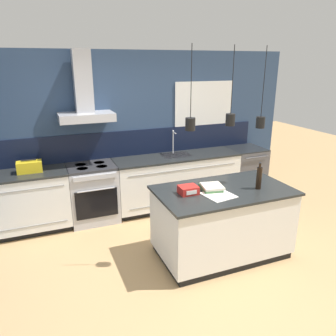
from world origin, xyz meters
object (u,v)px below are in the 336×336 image
(oven_range, at_px, (93,193))
(bottle_on_island, at_px, (259,178))
(dishwasher, at_px, (244,171))
(book_stack, at_px, (211,187))
(red_supply_box, at_px, (188,190))
(yellow_toolbox, at_px, (29,167))

(oven_range, xyz_separation_m, bottle_on_island, (1.78, -1.75, 0.60))
(dishwasher, relative_size, bottle_on_island, 2.65)
(dishwasher, height_order, book_stack, book_stack)
(oven_range, bearing_deg, dishwasher, 0.09)
(dishwasher, xyz_separation_m, red_supply_box, (-1.93, -1.58, 0.50))
(bottle_on_island, distance_m, book_stack, 0.60)
(bottle_on_island, height_order, yellow_toolbox, bottle_on_island)
(red_supply_box, bearing_deg, bottle_on_island, -11.62)
(oven_range, bearing_deg, book_stack, -52.04)
(book_stack, height_order, red_supply_box, red_supply_box)
(book_stack, bearing_deg, bottle_on_island, -19.02)
(dishwasher, relative_size, red_supply_box, 4.12)
(bottle_on_island, relative_size, book_stack, 0.98)
(red_supply_box, height_order, yellow_toolbox, yellow_toolbox)
(dishwasher, distance_m, bottle_on_island, 2.14)
(dishwasher, bearing_deg, yellow_toolbox, 180.00)
(oven_range, bearing_deg, red_supply_box, -60.30)
(oven_range, bearing_deg, bottle_on_island, -44.64)
(bottle_on_island, bearing_deg, dishwasher, 59.16)
(oven_range, relative_size, yellow_toolbox, 2.68)
(oven_range, xyz_separation_m, dishwasher, (2.83, 0.00, -0.00))
(yellow_toolbox, bearing_deg, dishwasher, -0.00)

